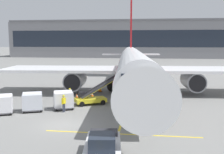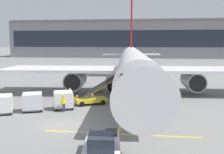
{
  "view_description": "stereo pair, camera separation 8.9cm",
  "coord_description": "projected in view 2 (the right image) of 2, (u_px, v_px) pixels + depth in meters",
  "views": [
    {
      "loc": [
        7.06,
        -21.25,
        7.0
      ],
      "look_at": [
        3.05,
        8.56,
        3.03
      ],
      "focal_mm": 43.33,
      "sensor_mm": 36.0,
      "label": 1
    },
    {
      "loc": [
        7.15,
        -21.24,
        7.0
      ],
      "look_at": [
        3.05,
        8.56,
        3.03
      ],
      "focal_mm": 43.33,
      "sensor_mm": 36.0,
      "label": 2
    }
  ],
  "objects": [
    {
      "name": "safety_cone_engine_keepout",
      "position": [
        100.0,
        89.0,
        37.73
      ],
      "size": [
        0.65,
        0.65,
        0.74
      ],
      "color": "black",
      "rests_on": "ground"
    },
    {
      "name": "safety_cone_wingtip",
      "position": [
        77.0,
        96.0,
        33.21
      ],
      "size": [
        0.52,
        0.52,
        0.6
      ],
      "color": "black",
      "rests_on": "ground"
    },
    {
      "name": "safety_cone_nose_mark",
      "position": [
        92.0,
        95.0,
        34.0
      ],
      "size": [
        0.55,
        0.55,
        0.63
      ],
      "color": "black",
      "rests_on": "ground"
    },
    {
      "name": "apron_guidance_line_stop_bar",
      "position": [
        121.0,
        134.0,
        20.53
      ],
      "size": [
        12.0,
        0.2,
        0.01
      ],
      "color": "yellow",
      "rests_on": "ground"
    },
    {
      "name": "baggage_cart_third",
      "position": [
        2.0,
        104.0,
        26.09
      ],
      "size": [
        2.81,
        2.26,
        1.91
      ],
      "color": "#515156",
      "rests_on": "ground"
    },
    {
      "name": "ground_crew_by_carts",
      "position": [
        64.0,
        102.0,
        26.84
      ],
      "size": [
        0.36,
        0.54,
        1.74
      ],
      "color": "#333847",
      "rests_on": "ground"
    },
    {
      "name": "parked_airplane",
      "position": [
        134.0,
        66.0,
        36.45
      ],
      "size": [
        35.5,
        45.68,
        15.18
      ],
      "color": "white",
      "rests_on": "ground"
    },
    {
      "name": "baggage_cart_lead",
      "position": [
        63.0,
        100.0,
        28.01
      ],
      "size": [
        2.81,
        2.26,
        1.91
      ],
      "color": "#515156",
      "rests_on": "ground"
    },
    {
      "name": "ground_crew_by_loader",
      "position": [
        70.0,
        95.0,
        30.68
      ],
      "size": [
        0.32,
        0.56,
        1.74
      ],
      "color": "black",
      "rests_on": "ground"
    },
    {
      "name": "belt_loader",
      "position": [
        93.0,
        96.0,
        30.24
      ],
      "size": [
        5.16,
        3.56,
        3.28
      ],
      "color": "gold",
      "rests_on": "ground"
    },
    {
      "name": "pushback_tug",
      "position": [
        102.0,
        147.0,
        15.82
      ],
      "size": [
        2.65,
        4.63,
        1.83
      ],
      "color": "silver",
      "rests_on": "ground"
    },
    {
      "name": "apron_guidance_line_lead_in",
      "position": [
        131.0,
        94.0,
        36.17
      ],
      "size": [
        0.2,
        110.0,
        0.01
      ],
      "color": "yellow",
      "rests_on": "ground"
    },
    {
      "name": "ground_plane",
      "position": [
        62.0,
        125.0,
        22.74
      ],
      "size": [
        600.0,
        600.0,
        0.0
      ],
      "primitive_type": "plane",
      "color": "slate"
    },
    {
      "name": "baggage_cart_second",
      "position": [
        32.0,
        101.0,
        27.16
      ],
      "size": [
        2.81,
        2.26,
        1.91
      ],
      "color": "#515156",
      "rests_on": "ground"
    },
    {
      "name": "terminal_building",
      "position": [
        160.0,
        39.0,
        118.86
      ],
      "size": [
        131.37,
        18.42,
        16.13
      ],
      "color": "gray",
      "rests_on": "ground"
    }
  ]
}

